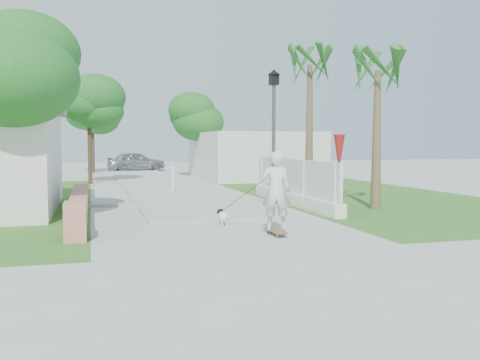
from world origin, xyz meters
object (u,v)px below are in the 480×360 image
object	(u,v)px
bollard	(173,179)
patio_umbrella	(339,153)
parked_car	(136,161)
dog	(223,216)
skateboarder	(253,195)
street_lamp	(274,131)

from	to	relation	value
bollard	patio_umbrella	distance (m)	7.25
bollard	parked_car	distance (m)	17.73
dog	parked_car	size ratio (longest dim) A/B	0.15
skateboarder	bollard	bearing A→B (deg)	-70.84
skateboarder	dog	distance (m)	1.30
street_lamp	dog	bearing A→B (deg)	-123.84
street_lamp	skateboarder	size ratio (longest dim) A/B	1.90
patio_umbrella	skateboarder	bearing A→B (deg)	-135.27
bollard	dog	distance (m)	8.61
patio_umbrella	dog	size ratio (longest dim) A/B	3.87
bollard	patio_umbrella	xyz separation A→B (m)	(4.60, -5.50, 1.10)
street_lamp	parked_car	size ratio (longest dim) A/B	1.09
patio_umbrella	dog	bearing A→B (deg)	-146.27
patio_umbrella	dog	xyz separation A→B (m)	(-4.65, -3.11, -1.47)
street_lamp	bollard	xyz separation A→B (m)	(-2.70, 4.50, -1.84)
skateboarder	parked_car	world-z (taller)	skateboarder
bollard	parked_car	size ratio (longest dim) A/B	0.27
street_lamp	bollard	world-z (taller)	street_lamp
dog	parked_car	world-z (taller)	parked_car
street_lamp	parked_car	bearing A→B (deg)	96.91
parked_car	skateboarder	bearing A→B (deg)	175.35
street_lamp	parked_car	xyz separation A→B (m)	(-2.69, 22.23, -1.73)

